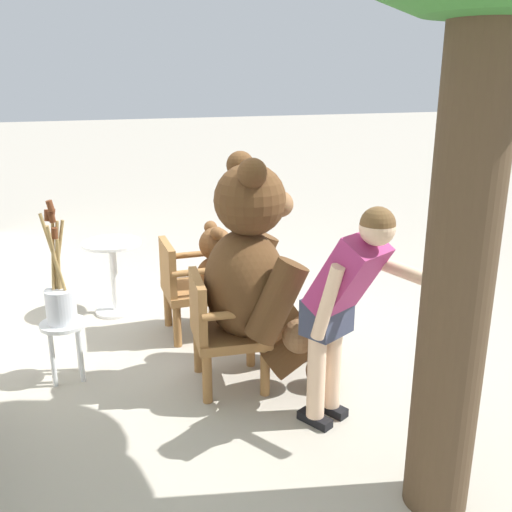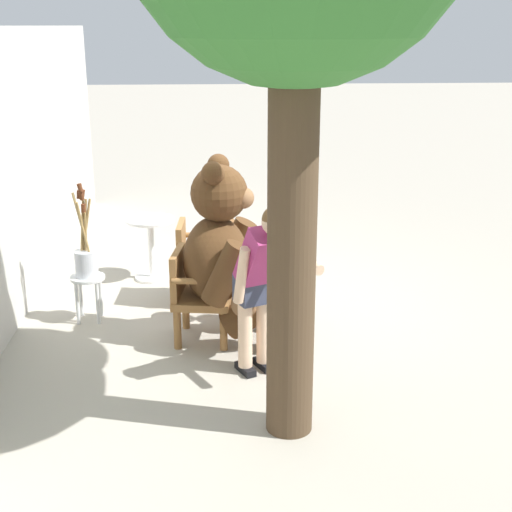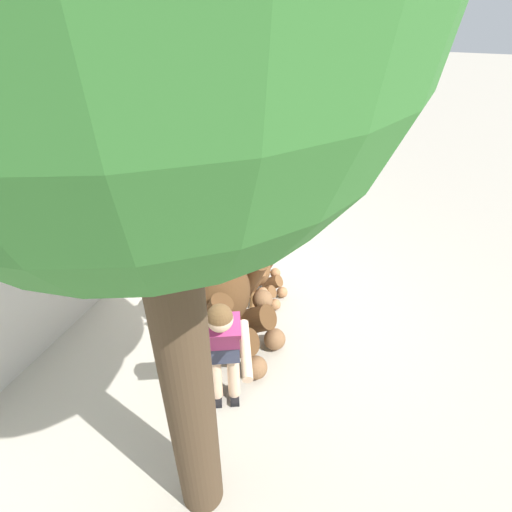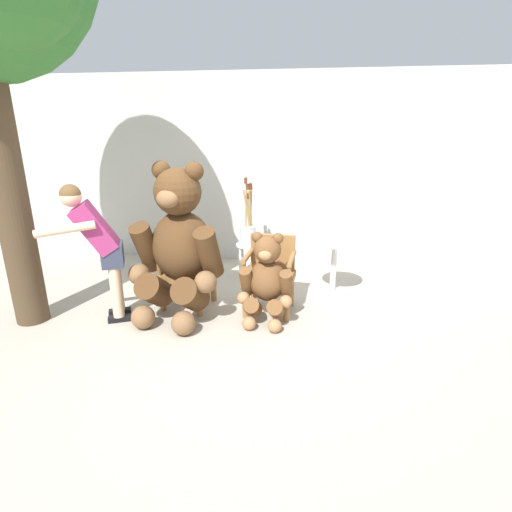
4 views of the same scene
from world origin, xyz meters
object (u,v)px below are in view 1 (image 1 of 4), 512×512
object	(u,v)px
brush_bucket	(60,296)
white_stool	(64,335)
wooden_chair_right	(188,285)
teddy_bear_small	(220,278)
teddy_bear_large	(257,275)
round_side_table	(113,269)
wooden_chair_left	(221,327)
person_visitor	(344,298)

from	to	relation	value
brush_bucket	white_stool	bearing A→B (deg)	-175.88
wooden_chair_right	white_stool	xyz separation A→B (m)	(-0.44, 1.08, -0.11)
teddy_bear_small	brush_bucket	distance (m)	1.45
wooden_chair_right	teddy_bear_large	bearing A→B (deg)	-164.45
round_side_table	wooden_chair_left	bearing A→B (deg)	-162.33
wooden_chair_left	brush_bucket	size ratio (longest dim) A/B	0.92
teddy_bear_large	teddy_bear_small	world-z (taller)	teddy_bear_large
teddy_bear_large	teddy_bear_small	bearing A→B (deg)	-1.32
wooden_chair_left	brush_bucket	distance (m)	1.21
teddy_bear_small	person_visitor	size ratio (longest dim) A/B	0.66
wooden_chair_right	white_stool	size ratio (longest dim) A/B	1.87
teddy_bear_small	person_visitor	world-z (taller)	person_visitor
wooden_chair_left	white_stool	xyz separation A→B (m)	(0.52, 1.08, -0.11)
white_stool	round_side_table	xyz separation A→B (m)	(1.18, -0.54, 0.09)
teddy_bear_large	brush_bucket	size ratio (longest dim) A/B	1.83
round_side_table	teddy_bear_large	bearing A→B (deg)	-154.69
white_stool	brush_bucket	size ratio (longest dim) A/B	0.49
brush_bucket	round_side_table	size ratio (longest dim) A/B	1.30
teddy_bear_large	white_stool	xyz separation A→B (m)	(0.54, 1.35, -0.48)
wooden_chair_left	wooden_chair_right	bearing A→B (deg)	0.03
round_side_table	brush_bucket	bearing A→B (deg)	155.61
person_visitor	wooden_chair_left	bearing A→B (deg)	34.24
white_stool	round_side_table	size ratio (longest dim) A/B	0.64
teddy_bear_small	round_side_table	bearing A→B (deg)	48.27
white_stool	round_side_table	world-z (taller)	round_side_table
person_visitor	white_stool	world-z (taller)	person_visitor
wooden_chair_right	brush_bucket	size ratio (longest dim) A/B	0.92
wooden_chair_right	round_side_table	size ratio (longest dim) A/B	1.19
teddy_bear_large	person_visitor	size ratio (longest dim) A/B	1.13
person_visitor	white_stool	size ratio (longest dim) A/B	3.28
wooden_chair_right	wooden_chair_left	bearing A→B (deg)	-179.97
wooden_chair_left	teddy_bear_large	bearing A→B (deg)	-94.41
person_visitor	round_side_table	size ratio (longest dim) A/B	2.10
white_stool	brush_bucket	distance (m)	0.32
wooden_chair_left	teddy_bear_large	world-z (taller)	teddy_bear_large
teddy_bear_large	person_visitor	distance (m)	0.83
teddy_bear_small	white_stool	bearing A→B (deg)	107.70
wooden_chair_left	brush_bucket	xyz separation A→B (m)	(0.52, 1.08, 0.21)
wooden_chair_right	brush_bucket	xyz separation A→B (m)	(-0.44, 1.08, 0.21)
brush_bucket	teddy_bear_large	bearing A→B (deg)	-111.81
teddy_bear_small	round_side_table	distance (m)	1.12
wooden_chair_right	round_side_table	distance (m)	0.92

